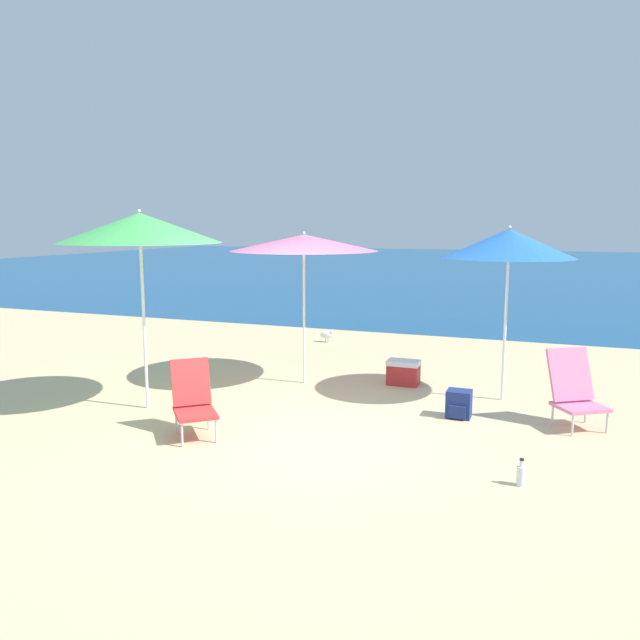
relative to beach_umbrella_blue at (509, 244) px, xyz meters
The scene contains 11 objects.
ground_plane 3.43m from the beach_umbrella_blue, 128.40° to the right, with size 60.00×60.00×0.00m, color #D1BA89.
sea_water 24.31m from the beach_umbrella_blue, 94.13° to the left, with size 60.00×40.00×0.01m.
beach_umbrella_blue is the anchor object (origin of this frame).
beach_umbrella_green 4.43m from the beach_umbrella_blue, 154.36° to the right, with size 1.89×1.89×2.38m.
beach_umbrella_pink 2.67m from the beach_umbrella_blue, behind, with size 2.02×2.02×2.11m.
beach_chair_red 4.19m from the beach_umbrella_blue, 139.30° to the right, with size 0.71×0.73×0.78m.
beach_chair_pink 1.92m from the beach_umbrella_blue, 43.97° to the right, with size 0.71×0.73×0.85m.
backpack_navy 2.08m from the beach_umbrella_blue, 113.47° to the right, with size 0.28×0.27×0.32m.
water_bottle 3.28m from the beach_umbrella_blue, 81.79° to the right, with size 0.08×0.08×0.24m.
cooler_box 2.26m from the beach_umbrella_blue, 168.31° to the left, with size 0.44×0.27×0.34m.
seagull 4.77m from the beach_umbrella_blue, 140.61° to the left, with size 0.27×0.11×0.23m.
Camera 1 is at (2.33, -5.79, 2.23)m, focal length 35.00 mm.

